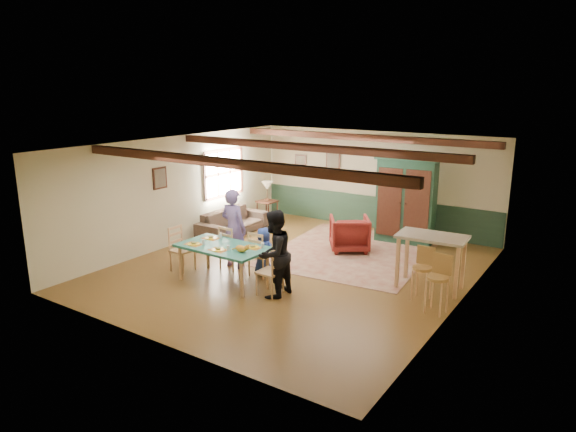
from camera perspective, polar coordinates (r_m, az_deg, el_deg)
The scene contains 35 objects.
floor at distance 11.29m, azimuth 0.90°, elevation -5.83°, with size 8.00×8.00×0.00m, color #563818.
wall_back at distance 14.36m, azimuth 9.60°, elevation 3.93°, with size 7.00×0.02×2.70m, color beige.
wall_left at distance 13.08m, azimuth -12.10°, elevation 2.81°, with size 0.02×8.00×2.70m, color beige.
wall_right at distance 9.54m, azimuth 18.92°, elevation -1.90°, with size 0.02×8.00×2.70m, color beige.
ceiling at distance 10.67m, azimuth 0.96°, elevation 7.92°, with size 7.00×8.00×0.02m, color silver.
wainscot_back at distance 14.53m, azimuth 9.42°, elevation 0.43°, with size 6.95×0.03×0.90m, color #1D3626.
ceiling_beam_front at distance 8.84m, azimuth -7.16°, elevation 5.91°, with size 6.95×0.16×0.16m, color #33180E.
ceiling_beam_mid at distance 11.01m, azimuth 2.09°, elevation 7.65°, with size 6.95×0.16×0.16m, color #33180E.
ceiling_beam_back at distance 13.29m, azimuth 8.04°, elevation 8.66°, with size 6.95×0.16×0.16m, color #33180E.
window_left at distance 14.24m, azimuth -7.18°, elevation 4.75°, with size 0.06×1.60×1.30m, color white, non-canonical shape.
picture_left_wall at distance 12.58m, azimuth -14.05°, elevation 4.10°, with size 0.04×0.42×0.52m, color #7B7259, non-canonical shape.
picture_back_a at distance 14.83m, azimuth 5.02°, elevation 6.16°, with size 0.45×0.04×0.55m, color #7B7259, non-canonical shape.
picture_back_b at distance 15.40m, azimuth 1.40°, elevation 5.95°, with size 0.38×0.04×0.48m, color #7B7259, non-canonical shape.
dining_table at distance 10.50m, azimuth -7.18°, elevation -5.31°, with size 1.82×1.01×0.76m, color #226C5C, non-canonical shape.
dining_chair_far_left at distance 11.24m, azimuth -6.28°, elevation -3.41°, with size 0.43×0.45×0.96m, color tan, non-canonical shape.
dining_chair_far_right at distance 10.75m, azimuth -2.99°, elevation -4.17°, with size 0.43×0.45×0.96m, color tan, non-canonical shape.
dining_chair_end_left at distance 11.24m, azimuth -11.66°, elevation -3.63°, with size 0.43×0.45×0.96m, color tan, non-canonical shape.
dining_chair_end_right at distance 9.77m, azimuth -2.04°, elevation -6.10°, with size 0.43×0.45×0.96m, color tan, non-canonical shape.
person_man at distance 11.19m, azimuth -6.06°, elevation -1.39°, with size 0.64×0.42×1.75m, color slate.
person_woman at distance 9.59m, azimuth -1.57°, elevation -4.23°, with size 0.81×0.63×1.67m, color black.
person_child at distance 10.80m, azimuth -2.73°, elevation -3.92°, with size 0.50×0.32×1.02m, color #26409A.
cat at distance 9.93m, azimuth -5.24°, elevation -3.55°, with size 0.36×0.14×0.18m, color orange, non-canonical shape.
place_setting_near_left at distance 10.56m, azimuth -10.44°, elevation -2.85°, with size 0.41×0.30×0.11m, color yellow, non-canonical shape.
place_setting_near_center at distance 10.12m, azimuth -7.78°, elevation -3.49°, with size 0.41×0.30×0.11m, color yellow, non-canonical shape.
place_setting_far_left at distance 10.90m, azimuth -8.56°, elevation -2.21°, with size 0.41×0.30×0.11m, color yellow, non-canonical shape.
place_setting_far_right at distance 10.20m, azimuth -3.96°, elevation -3.24°, with size 0.41×0.30×0.11m, color yellow, non-canonical shape.
area_rug at distance 12.45m, azimuth 7.10°, elevation -3.96°, with size 3.42×4.06×0.01m, color tan.
armoire at distance 13.22m, azimuth 13.00°, elevation 1.80°, with size 1.57×0.63×2.21m, color #163828.
armchair at distance 12.46m, azimuth 6.84°, elevation -1.95°, with size 0.90×0.93×0.84m, color #4C0F10.
sofa at distance 13.91m, azimuth -6.17°, elevation -0.64°, with size 2.18×0.85×0.64m, color #403128.
end_table at distance 15.07m, azimuth -2.31°, elevation 0.57°, with size 0.50×0.50×0.62m, color #33180E, non-canonical shape.
table_lamp at distance 14.94m, azimuth -2.34°, elevation 2.78°, with size 0.32×0.32×0.57m, color #D1BD87, non-canonical shape.
counter_table at distance 10.42m, azimuth 15.54°, elevation -4.95°, with size 1.30×0.76×1.09m, color #B7A98E, non-canonical shape.
bar_stool_left at distance 9.85m, azimuth 14.65°, elevation -6.28°, with size 0.35×0.39×1.00m, color #A47A3F, non-canonical shape.
bar_stool_right at distance 9.35m, azimuth 16.24°, elevation -7.35°, with size 0.37×0.41×1.05m, color #A47A3F, non-canonical shape.
Camera 1 is at (5.72, -8.93, 3.88)m, focal length 32.00 mm.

